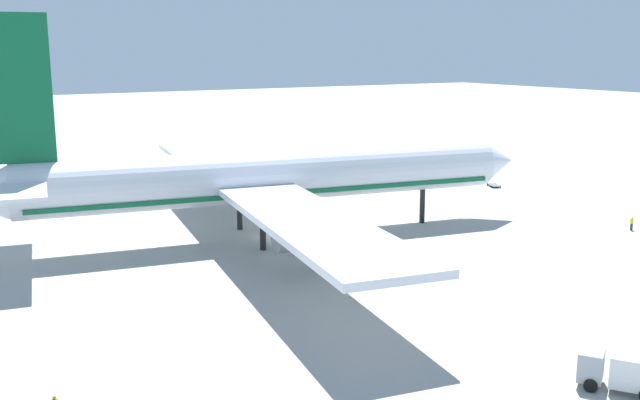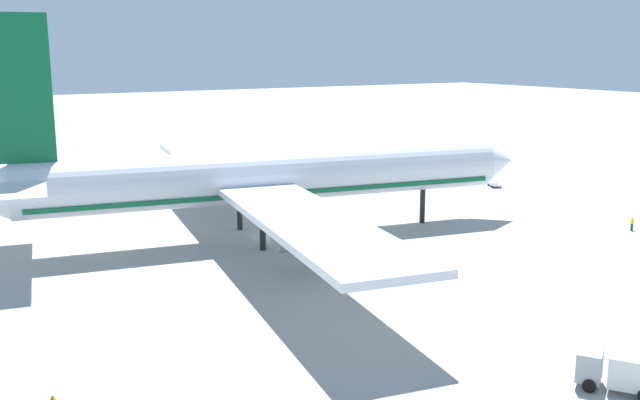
# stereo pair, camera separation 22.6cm
# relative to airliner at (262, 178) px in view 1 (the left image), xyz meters

# --- Properties ---
(ground_plane) EXTENTS (600.00, 600.00, 0.00)m
(ground_plane) POSITION_rel_airliner_xyz_m (1.39, -0.21, -7.36)
(ground_plane) COLOR #9E9E99
(airliner) EXTENTS (69.12, 78.22, 26.01)m
(airliner) POSITION_rel_airliner_xyz_m (0.00, 0.00, 0.00)
(airliner) COLOR silver
(airliner) RESTS_ON ground
(service_truck_1) EXTENTS (4.66, 5.57, 2.58)m
(service_truck_1) POSITION_rel_airliner_xyz_m (2.52, -48.06, -5.91)
(service_truck_1) COLOR #999EA5
(service_truck_1) RESTS_ON ground
(baggage_cart_0) EXTENTS (2.43, 3.43, 0.40)m
(baggage_cart_0) POSITION_rel_airliner_xyz_m (47.62, 9.96, -7.10)
(baggage_cart_0) COLOR #595B60
(baggage_cart_0) RESTS_ON ground
(baggage_cart_2) EXTENTS (2.00, 2.95, 0.40)m
(baggage_cart_2) POSITION_rel_airliner_xyz_m (44.98, 49.48, -7.10)
(baggage_cart_2) COLOR #26598C
(baggage_cart_2) RESTS_ON ground
(ground_worker_0) EXTENTS (0.56, 0.56, 1.71)m
(ground_worker_0) POSITION_rel_airliner_xyz_m (41.49, -20.45, -6.49)
(ground_worker_0) COLOR navy
(ground_worker_0) RESTS_ON ground
(traffic_cone_0) EXTENTS (0.36, 0.36, 0.55)m
(traffic_cone_0) POSITION_rel_airliner_xyz_m (38.61, 34.22, -7.09)
(traffic_cone_0) COLOR orange
(traffic_cone_0) RESTS_ON ground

